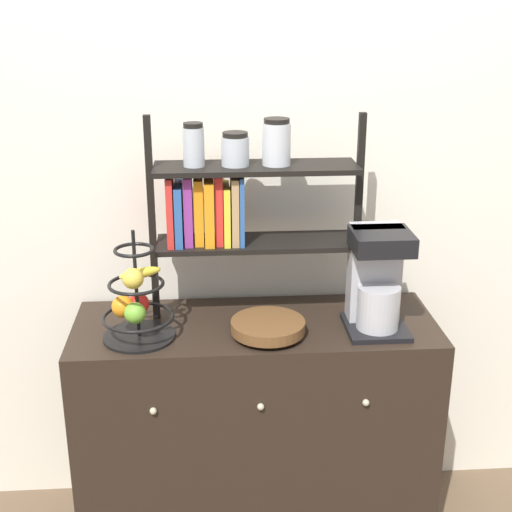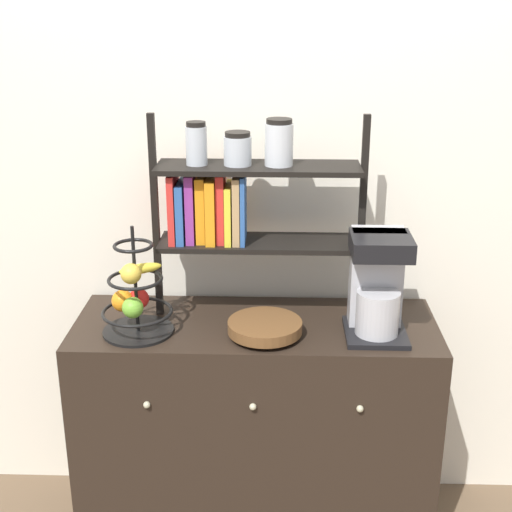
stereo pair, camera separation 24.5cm
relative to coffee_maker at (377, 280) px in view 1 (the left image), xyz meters
name	(u,v)px [view 1 (the left image)]	position (x,y,z in m)	size (l,w,h in m)	color
wall_back	(250,186)	(-0.42, 0.34, 0.25)	(7.00, 0.05, 2.60)	silver
sideboard	(255,428)	(-0.42, 0.06, -0.61)	(1.29, 0.49, 0.87)	black
coffee_maker	(377,280)	(0.00, 0.00, 0.00)	(0.21, 0.23, 0.36)	black
fruit_stand	(135,304)	(-0.82, -0.03, -0.05)	(0.25, 0.25, 0.39)	black
wooden_bowl	(268,327)	(-0.38, -0.04, -0.15)	(0.25, 0.25, 0.05)	brown
shelf_hutch	(230,197)	(-0.50, 0.13, 0.27)	(0.74, 0.20, 0.73)	black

